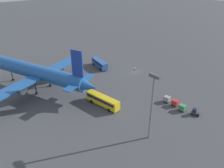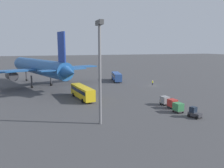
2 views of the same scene
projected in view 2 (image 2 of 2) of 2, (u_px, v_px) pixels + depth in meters
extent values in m
plane|color=#424244|center=(151.00, 86.00, 78.10)|extent=(600.00, 600.00, 0.00)
cylinder|color=#1E5193|center=(39.00, 67.00, 76.03)|extent=(40.35, 18.33, 5.24)
cone|color=#1E5193|center=(20.00, 63.00, 92.76)|extent=(7.07, 6.59, 4.98)
cone|color=#1E5193|center=(68.00, 72.00, 59.10)|extent=(7.98, 6.68, 4.71)
cube|color=#1E5193|center=(3.00, 72.00, 67.15)|extent=(11.18, 19.51, 0.44)
cube|color=#1E5193|center=(72.00, 67.00, 81.98)|extent=(11.18, 19.51, 0.44)
cube|color=navy|center=(61.00, 47.00, 60.74)|extent=(3.98, 1.68, 8.38)
cube|color=#1E5193|center=(63.00, 70.00, 61.48)|extent=(7.16, 13.81, 0.28)
cylinder|color=#38383D|center=(12.00, 76.00, 70.11)|extent=(5.58, 4.33, 2.88)
cylinder|color=#38383D|center=(64.00, 72.00, 81.46)|extent=(5.58, 4.33, 2.88)
cylinder|color=#38383D|center=(26.00, 76.00, 87.82)|extent=(0.50, 0.50, 4.19)
cylinder|color=black|center=(27.00, 80.00, 88.10)|extent=(1.01, 0.77, 0.90)
cylinder|color=#38383D|center=(32.00, 82.00, 73.14)|extent=(0.50, 0.50, 4.19)
cylinder|color=black|center=(32.00, 87.00, 73.42)|extent=(1.01, 0.77, 0.90)
cylinder|color=#38383D|center=(51.00, 80.00, 77.35)|extent=(0.50, 0.50, 4.19)
cylinder|color=black|center=(51.00, 84.00, 77.62)|extent=(1.01, 0.77, 0.90)
cube|color=#2D5199|center=(117.00, 76.00, 87.83)|extent=(11.37, 5.08, 2.92)
cube|color=#192333|center=(117.00, 75.00, 87.75)|extent=(10.52, 4.92, 0.93)
cylinder|color=black|center=(112.00, 79.00, 91.25)|extent=(1.04, 0.51, 1.00)
cylinder|color=black|center=(119.00, 79.00, 91.59)|extent=(1.04, 0.51, 1.00)
cylinder|color=black|center=(114.00, 81.00, 84.55)|extent=(1.04, 0.51, 1.00)
cylinder|color=black|center=(121.00, 81.00, 84.88)|extent=(1.04, 0.51, 1.00)
cube|color=gold|center=(82.00, 92.00, 57.71)|extent=(12.73, 4.05, 2.92)
cube|color=#192333|center=(82.00, 90.00, 57.63)|extent=(11.75, 3.97, 0.93)
cylinder|color=black|center=(73.00, 95.00, 60.78)|extent=(1.03, 0.42, 1.00)
cylinder|color=black|center=(82.00, 94.00, 61.95)|extent=(1.03, 0.42, 1.00)
cylinder|color=black|center=(82.00, 101.00, 53.94)|extent=(1.03, 0.42, 1.00)
cylinder|color=black|center=(92.00, 100.00, 55.12)|extent=(1.03, 0.42, 1.00)
cube|color=#333338|center=(195.00, 114.00, 42.50)|extent=(2.68, 1.95, 0.70)
cube|color=#192333|center=(193.00, 109.00, 42.68)|extent=(1.38, 1.44, 1.10)
cylinder|color=black|center=(189.00, 116.00, 42.81)|extent=(0.64, 0.39, 0.60)
cylinder|color=black|center=(193.00, 114.00, 43.64)|extent=(0.64, 0.39, 0.60)
cylinder|color=black|center=(197.00, 118.00, 41.49)|extent=(0.64, 0.39, 0.60)
cylinder|color=black|center=(201.00, 117.00, 42.31)|extent=(0.64, 0.39, 0.60)
cylinder|color=#1E1E2D|center=(153.00, 84.00, 78.79)|extent=(0.32, 0.32, 0.85)
cylinder|color=yellow|center=(153.00, 82.00, 78.67)|extent=(0.38, 0.38, 0.65)
sphere|color=tan|center=(153.00, 81.00, 78.59)|extent=(0.24, 0.24, 0.24)
cube|color=#38383D|center=(178.00, 111.00, 45.85)|extent=(2.09, 1.79, 0.10)
cube|color=#38844C|center=(178.00, 107.00, 45.71)|extent=(1.99, 1.71, 1.60)
cylinder|color=black|center=(173.00, 111.00, 46.34)|extent=(0.37, 0.14, 0.36)
cylinder|color=black|center=(178.00, 110.00, 46.83)|extent=(0.37, 0.14, 0.36)
cylinder|color=black|center=(178.00, 113.00, 44.96)|extent=(0.37, 0.14, 0.36)
cylinder|color=black|center=(183.00, 112.00, 45.45)|extent=(0.37, 0.14, 0.36)
cube|color=#38383D|center=(172.00, 107.00, 49.00)|extent=(2.09, 1.79, 0.10)
cube|color=#B72D28|center=(172.00, 103.00, 48.86)|extent=(1.99, 1.71, 1.60)
cylinder|color=black|center=(168.00, 107.00, 49.48)|extent=(0.37, 0.14, 0.36)
cylinder|color=black|center=(172.00, 106.00, 49.97)|extent=(0.37, 0.14, 0.36)
cylinder|color=black|center=(172.00, 109.00, 48.10)|extent=(0.37, 0.14, 0.36)
cylinder|color=black|center=(177.00, 108.00, 48.59)|extent=(0.37, 0.14, 0.36)
cube|color=#38383D|center=(165.00, 103.00, 51.90)|extent=(2.09, 1.79, 0.10)
cube|color=gray|center=(165.00, 100.00, 51.76)|extent=(1.99, 1.71, 1.60)
cylinder|color=black|center=(160.00, 104.00, 52.38)|extent=(0.37, 0.14, 0.36)
cylinder|color=black|center=(165.00, 103.00, 52.87)|extent=(0.37, 0.14, 0.36)
cylinder|color=black|center=(164.00, 105.00, 51.00)|extent=(0.37, 0.14, 0.36)
cylinder|color=black|center=(169.00, 105.00, 51.49)|extent=(0.37, 0.14, 0.36)
cylinder|color=slate|center=(100.00, 76.00, 37.76)|extent=(0.50, 0.50, 17.23)
cube|color=#4C4C4C|center=(99.00, 23.00, 36.25)|extent=(2.80, 0.70, 0.80)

